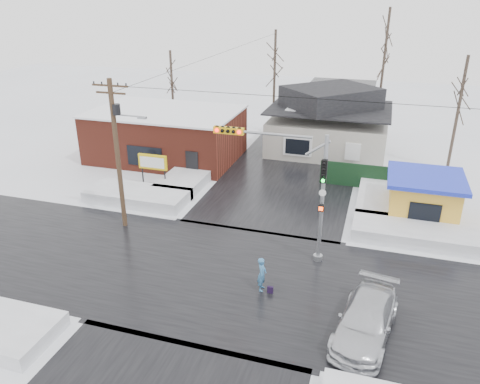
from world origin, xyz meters
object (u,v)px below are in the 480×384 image
(pedestrian, at_px, (262,274))
(car, at_px, (366,320))
(traffic_signal, at_px, (293,179))
(utility_pole, at_px, (118,147))
(kiosk, at_px, (423,197))
(marquee_sign, at_px, (153,163))

(pedestrian, distance_m, car, 5.31)
(traffic_signal, distance_m, car, 7.86)
(utility_pole, height_order, kiosk, utility_pole)
(marquee_sign, distance_m, kiosk, 18.51)
(traffic_signal, height_order, pedestrian, traffic_signal)
(pedestrian, xyz_separation_m, car, (4.98, -1.84, -0.11))
(traffic_signal, height_order, kiosk, traffic_signal)
(car, bearing_deg, kiosk, 86.66)
(kiosk, height_order, car, kiosk)
(traffic_signal, distance_m, pedestrian, 5.11)
(kiosk, bearing_deg, traffic_signal, -135.16)
(utility_pole, bearing_deg, traffic_signal, -2.95)
(kiosk, bearing_deg, car, -102.42)
(pedestrian, height_order, car, pedestrian)
(utility_pole, distance_m, marquee_sign, 6.87)
(marquee_sign, relative_size, kiosk, 0.55)
(marquee_sign, bearing_deg, traffic_signal, -29.72)
(utility_pole, relative_size, marquee_sign, 3.53)
(utility_pole, height_order, marquee_sign, utility_pole)
(traffic_signal, distance_m, utility_pole, 10.39)
(utility_pole, xyz_separation_m, car, (14.70, -5.88, -4.35))
(traffic_signal, relative_size, marquee_sign, 2.75)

